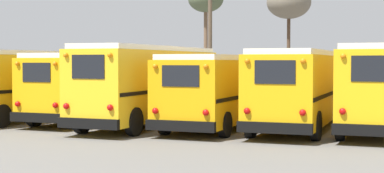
{
  "coord_description": "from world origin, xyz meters",
  "views": [
    {
      "loc": [
        9.52,
        -23.23,
        2.7
      ],
      "look_at": [
        0.0,
        0.19,
        1.63
      ],
      "focal_mm": 55.0,
      "sensor_mm": 36.0,
      "label": 1
    }
  ],
  "objects": [
    {
      "name": "school_bus_3",
      "position": [
        1.56,
        0.38,
        1.62
      ],
      "size": [
        2.7,
        10.61,
        2.97
      ],
      "color": "#E5A00C",
      "rests_on": "ground"
    },
    {
      "name": "ground_plane",
      "position": [
        0.0,
        0.0,
        0.0
      ],
      "size": [
        160.0,
        160.0,
        0.0
      ],
      "primitive_type": "plane",
      "color": "#66635E"
    },
    {
      "name": "bare_tree_1",
      "position": [
        -0.88,
        22.59,
        7.31
      ],
      "size": [
        3.47,
        3.47,
        8.67
      ],
      "color": "#473323",
      "rests_on": "ground"
    },
    {
      "name": "fence_line",
      "position": [
        -0.0,
        7.27,
        1.0
      ],
      "size": [
        23.65,
        0.06,
        1.42
      ],
      "color": "#939399",
      "rests_on": "ground"
    },
    {
      "name": "school_bus_0",
      "position": [
        -7.79,
        -0.42,
        1.74
      ],
      "size": [
        2.5,
        10.04,
        3.2
      ],
      "color": "yellow",
      "rests_on": "ground"
    },
    {
      "name": "school_bus_2",
      "position": [
        -1.56,
        -0.63,
        1.83
      ],
      "size": [
        2.56,
        10.31,
        3.36
      ],
      "color": "yellow",
      "rests_on": "ground"
    },
    {
      "name": "bare_tree_2",
      "position": [
        -7.08,
        20.51,
        7.52
      ],
      "size": [
        2.81,
        2.81,
        8.73
      ],
      "color": "brown",
      "rests_on": "ground"
    },
    {
      "name": "utility_pole",
      "position": [
        -3.22,
        11.08,
        4.65
      ],
      "size": [
        1.8,
        0.26,
        8.91
      ],
      "color": "brown",
      "rests_on": "ground"
    },
    {
      "name": "school_bus_1",
      "position": [
        -4.68,
        0.18,
        1.66
      ],
      "size": [
        2.52,
        9.39,
        3.05
      ],
      "color": "#EAAA0F",
      "rests_on": "ground"
    },
    {
      "name": "school_bus_5",
      "position": [
        7.79,
        0.99,
        1.8
      ],
      "size": [
        2.69,
        10.25,
        3.3
      ],
      "color": "yellow",
      "rests_on": "ground"
    },
    {
      "name": "school_bus_4",
      "position": [
        4.68,
        0.56,
        1.72
      ],
      "size": [
        2.82,
        10.34,
        3.15
      ],
      "color": "#EAAA0F",
      "rests_on": "ground"
    }
  ]
}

